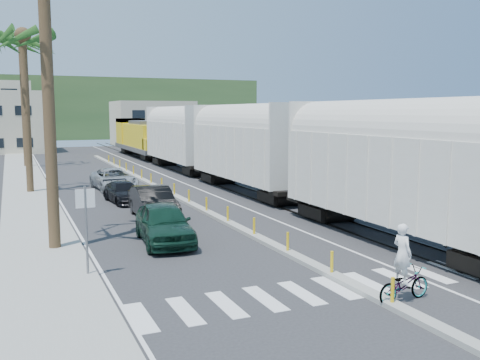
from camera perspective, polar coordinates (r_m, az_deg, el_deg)
name	(u,v)px	position (r m, az deg, el deg)	size (l,w,h in m)	color
ground	(315,268)	(18.72, 8.05, -9.32)	(140.00, 140.00, 0.00)	#28282B
sidewalk	(26,187)	(40.63, -21.87, -0.67)	(3.00, 90.00, 0.15)	gray
rails	(194,174)	(45.92, -4.91, 0.63)	(1.56, 100.00, 0.06)	black
median	(162,189)	(36.85, -8.32, -0.97)	(0.45, 60.00, 0.85)	gray
crosswalk	(349,286)	(17.12, 11.59, -10.97)	(14.00, 2.20, 0.01)	silver
lane_markings	(117,183)	(41.27, -13.03, -0.32)	(9.42, 90.00, 0.01)	silver
freight_train	(216,144)	(40.69, -2.58, 3.86)	(3.00, 60.94, 5.85)	beige
palm_trees	(25,26)	(38.39, -21.93, 14.97)	(3.50, 37.20, 13.75)	brown
street_sign	(86,218)	(17.73, -16.12, -3.91)	(0.60, 0.08, 3.00)	slate
buildings	(30,118)	(86.99, -21.51, 6.14)	(38.00, 27.00, 10.00)	#B5AB8F
hillside	(58,109)	(115.66, -18.85, 7.22)	(80.00, 20.00, 12.00)	#385628
car_lead	(164,223)	(22.04, -8.10, -4.58)	(2.37, 5.00, 1.65)	#103022
car_second	(153,203)	(27.22, -9.24, -2.39)	(1.77, 4.88, 1.60)	black
car_third	(124,192)	(32.32, -12.27, -1.28)	(2.10, 4.34, 1.22)	black
car_rear	(114,179)	(37.75, -13.30, 0.09)	(2.76, 5.41, 1.46)	#B8BBBE
cyclist	(404,277)	(15.94, 17.05, -9.85)	(1.07, 2.01, 2.25)	#9EA0A5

